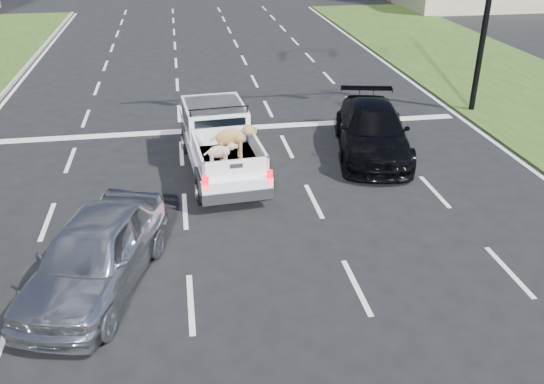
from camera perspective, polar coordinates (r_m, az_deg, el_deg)
The scene contains 5 objects.
ground at distance 12.16m, azimuth 0.34°, elevation -10.18°, with size 160.00×160.00×0.00m, color black.
road_markings at distance 17.79m, azimuth -3.21°, elevation 2.48°, with size 17.75×60.00×0.01m.
pickup_truck at distance 17.32m, azimuth -5.14°, elevation 5.01°, with size 2.32×5.41×1.98m.
silver_sedan at distance 12.51m, azimuth -17.15°, elevation -5.87°, with size 1.91×4.75×1.62m, color #A6A8AD.
black_coupe at distance 18.83m, azimuth 9.94°, elevation 6.02°, with size 2.15×5.30×1.54m, color black.
Camera 1 is at (-1.65, -9.58, 7.30)m, focal length 38.00 mm.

